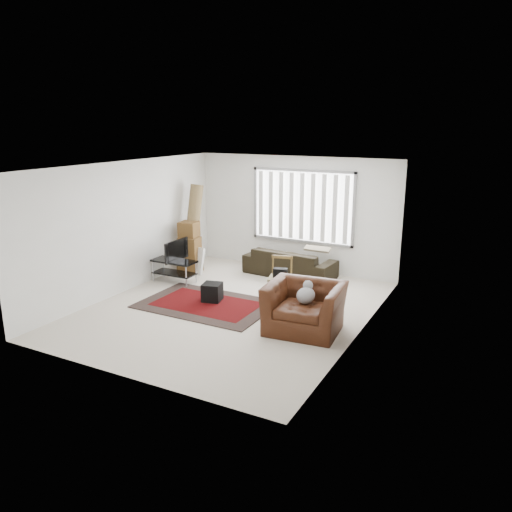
{
  "coord_description": "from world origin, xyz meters",
  "views": [
    {
      "loc": [
        4.57,
        -7.73,
        3.46
      ],
      "look_at": [
        0.44,
        0.17,
        1.05
      ],
      "focal_mm": 35.0,
      "sensor_mm": 36.0,
      "label": 1
    }
  ],
  "objects": [
    {
      "name": "tv_stand",
      "position": [
        -1.95,
        0.82,
        0.36
      ],
      "size": [
        1.0,
        0.45,
        0.5
      ],
      "color": "black",
      "rests_on": "ground"
    },
    {
      "name": "white_flatpack",
      "position": [
        -1.93,
        1.6,
        0.31
      ],
      "size": [
        0.51,
        0.26,
        0.62
      ],
      "primitive_type": "cube",
      "rotation": [
        -0.23,
        0.0,
        -0.1
      ],
      "color": "silver",
      "rests_on": "ground"
    },
    {
      "name": "side_chair",
      "position": [
        0.58,
        0.97,
        0.46
      ],
      "size": [
        0.55,
        0.55,
        0.84
      ],
      "rotation": [
        0.0,
        0.0,
        0.26
      ],
      "color": "#8F825E",
      "rests_on": "ground"
    },
    {
      "name": "tv",
      "position": [
        -1.95,
        0.82,
        0.73
      ],
      "size": [
        0.1,
        0.81,
        0.46
      ],
      "primitive_type": "imported",
      "rotation": [
        0.0,
        0.0,
        1.57
      ],
      "color": "black",
      "rests_on": "tv_stand"
    },
    {
      "name": "sofa",
      "position": [
        0.13,
        2.45,
        0.41
      ],
      "size": [
        2.18,
        1.07,
        0.81
      ],
      "primitive_type": "imported",
      "rotation": [
        0.0,
        0.0,
        3.07
      ],
      "color": "black",
      "rests_on": "ground"
    },
    {
      "name": "room",
      "position": [
        0.03,
        0.51,
        1.76
      ],
      "size": [
        6.0,
        6.02,
        2.71
      ],
      "color": "beige",
      "rests_on": "ground"
    },
    {
      "name": "persian_rug",
      "position": [
        -0.52,
        -0.07,
        0.01
      ],
      "size": [
        2.54,
        1.7,
        0.02
      ],
      "color": "black",
      "rests_on": "ground"
    },
    {
      "name": "rolled_rug",
      "position": [
        -2.15,
        1.86,
        1.03
      ],
      "size": [
        0.41,
        0.74,
        2.05
      ],
      "primitive_type": "cylinder",
      "rotation": [
        -0.2,
        0.0,
        -0.16
      ],
      "color": "brown",
      "rests_on": "ground"
    },
    {
      "name": "moving_boxes",
      "position": [
        -2.08,
        1.62,
        0.56
      ],
      "size": [
        0.55,
        0.52,
        1.21
      ],
      "color": "brown",
      "rests_on": "ground"
    },
    {
      "name": "subwoofer",
      "position": [
        -0.52,
        0.14,
        0.2
      ],
      "size": [
        0.43,
        0.43,
        0.36
      ],
      "primitive_type": "cube",
      "rotation": [
        0.0,
        0.0,
        0.24
      ],
      "color": "black",
      "rests_on": "persian_rug"
    },
    {
      "name": "armchair",
      "position": [
        1.63,
        -0.33,
        0.47
      ],
      "size": [
        1.36,
        1.22,
        0.94
      ],
      "rotation": [
        0.0,
        0.0,
        0.09
      ],
      "color": "#3C1A0C",
      "rests_on": "ground"
    }
  ]
}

